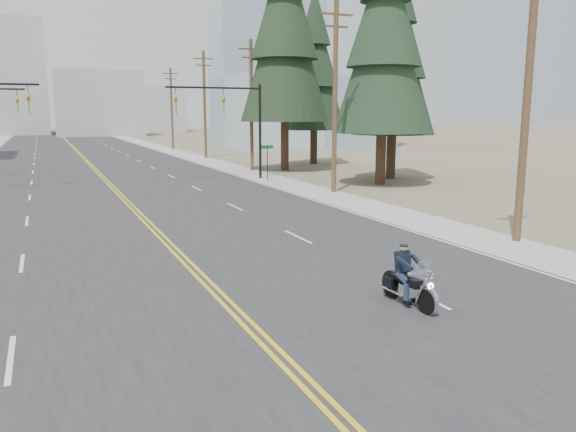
% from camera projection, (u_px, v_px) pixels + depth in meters
% --- Properties ---
extents(ground_plane, '(400.00, 400.00, 0.00)m').
position_uv_depth(ground_plane, '(323.00, 402.00, 9.62)').
color(ground_plane, '#776D56').
rests_on(ground_plane, ground).
extents(road, '(20.00, 200.00, 0.01)m').
position_uv_depth(road, '(77.00, 152.00, 72.73)').
color(road, '#303033').
rests_on(road, ground).
extents(sidewalk_right, '(3.00, 200.00, 0.01)m').
position_uv_depth(sidewalk_right, '(166.00, 149.00, 77.26)').
color(sidewalk_right, '#A5A5A0').
rests_on(sidewalk_right, ground).
extents(traffic_mast_right, '(7.10, 0.26, 7.00)m').
position_uv_depth(traffic_mast_right, '(234.00, 113.00, 41.11)').
color(traffic_mast_right, black).
rests_on(traffic_mast_right, ground).
extents(street_sign, '(0.90, 0.06, 2.62)m').
position_uv_depth(street_sign, '(267.00, 157.00, 40.59)').
color(street_sign, black).
rests_on(street_sign, ground).
extents(utility_pole_a, '(2.20, 0.30, 11.00)m').
position_uv_depth(utility_pole_a, '(528.00, 90.00, 20.72)').
color(utility_pole_a, brown).
rests_on(utility_pole_a, ground).
extents(utility_pole_b, '(2.20, 0.30, 11.50)m').
position_uv_depth(utility_pole_b, '(335.00, 95.00, 34.20)').
color(utility_pole_b, brown).
rests_on(utility_pole_b, ground).
extents(utility_pole_c, '(2.20, 0.30, 11.00)m').
position_uv_depth(utility_pole_c, '(251.00, 103.00, 47.77)').
color(utility_pole_c, brown).
rests_on(utility_pole_c, ground).
extents(utility_pole_d, '(2.20, 0.30, 11.50)m').
position_uv_depth(utility_pole_d, '(205.00, 103.00, 61.25)').
color(utility_pole_d, brown).
rests_on(utility_pole_d, ground).
extents(utility_pole_e, '(2.20, 0.30, 11.00)m').
position_uv_depth(utility_pole_e, '(172.00, 107.00, 76.62)').
color(utility_pole_e, brown).
rests_on(utility_pole_e, ground).
extents(glass_building, '(24.00, 16.00, 20.00)m').
position_uv_depth(glass_building, '(301.00, 79.00, 83.52)').
color(glass_building, '#9EB5CC').
rests_on(glass_building, ground).
extents(haze_bldg_b, '(18.00, 14.00, 14.00)m').
position_uv_depth(haze_bldg_b, '(99.00, 104.00, 124.21)').
color(haze_bldg_b, '#ADB2B7').
rests_on(haze_bldg_b, ground).
extents(haze_bldg_c, '(16.00, 12.00, 18.00)m').
position_uv_depth(haze_bldg_c, '(257.00, 94.00, 122.91)').
color(haze_bldg_c, '#B7BCC6').
rests_on(haze_bldg_c, ground).
extents(haze_bldg_e, '(14.00, 14.00, 12.00)m').
position_uv_depth(haze_bldg_e, '(155.00, 109.00, 153.62)').
color(haze_bldg_e, '#B7BCC6').
rests_on(haze_bldg_e, ground).
extents(motorcyclist, '(0.96, 2.07, 1.59)m').
position_uv_depth(motorcyclist, '(409.00, 276.00, 14.31)').
color(motorcyclist, black).
rests_on(motorcyclist, ground).
extents(conifer_near, '(6.75, 6.75, 17.87)m').
position_uv_depth(conifer_near, '(384.00, 31.00, 37.27)').
color(conifer_near, '#382619').
rests_on(conifer_near, ground).
extents(conifer_mid, '(6.25, 6.25, 16.67)m').
position_uv_depth(conifer_mid, '(395.00, 49.00, 41.07)').
color(conifer_mid, '#382619').
rests_on(conifer_mid, ground).
extents(conifer_tall, '(7.59, 7.59, 21.08)m').
position_uv_depth(conifer_tall, '(285.00, 26.00, 46.87)').
color(conifer_tall, '#382619').
rests_on(conifer_tall, ground).
extents(conifer_far, '(6.20, 6.20, 16.61)m').
position_uv_depth(conifer_far, '(314.00, 64.00, 53.75)').
color(conifer_far, '#382619').
rests_on(conifer_far, ground).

